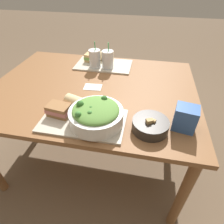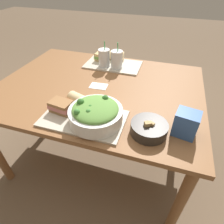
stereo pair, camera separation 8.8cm
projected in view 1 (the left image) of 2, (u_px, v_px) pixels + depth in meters
ground_plane at (98, 154)px, 1.77m from camera, size 12.00×12.00×0.00m
dining_table at (93, 96)px, 1.36m from camera, size 1.42×1.06×0.74m
tray_near at (83, 121)px, 1.02m from camera, size 0.46×0.27×0.01m
tray_far at (103, 65)px, 1.57m from camera, size 0.46×0.27×0.01m
salad_bowl at (96, 114)px, 0.97m from camera, size 0.28×0.28×0.12m
soup_bowl at (150, 125)px, 0.95m from camera, size 0.19×0.19×0.08m
sandwich_near at (59, 110)px, 1.03m from camera, size 0.14×0.10×0.06m
baguette_near at (79, 103)px, 1.07m from camera, size 0.18×0.12×0.07m
sandwich_far at (92, 58)px, 1.59m from camera, size 0.13×0.10×0.06m
baguette_far at (106, 56)px, 1.61m from camera, size 0.14×0.09×0.07m
drink_cup_dark at (95, 59)px, 1.49m from camera, size 0.09×0.09×0.20m
drink_cup_red at (108, 60)px, 1.47m from camera, size 0.09×0.09×0.20m
chip_bag at (185, 118)px, 0.94m from camera, size 0.13×0.11×0.13m
napkin_folded at (93, 87)px, 1.30m from camera, size 0.13×0.09×0.00m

